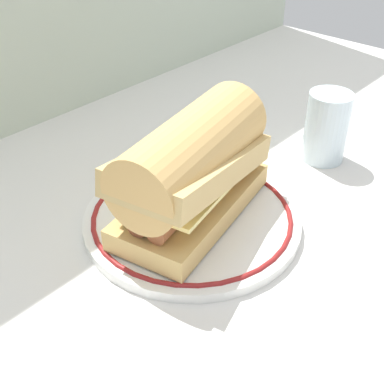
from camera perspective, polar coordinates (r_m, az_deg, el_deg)
ground_plane at (r=0.59m, az=-2.69°, el=-4.35°), size 1.50×1.50×0.00m
plate at (r=0.59m, az=-0.00°, el=-2.95°), size 0.25×0.25×0.01m
sausage_sandwich at (r=0.55m, az=-0.00°, el=2.82°), size 0.22×0.14×0.12m
drinking_glass at (r=0.72m, az=14.89°, el=6.63°), size 0.06×0.06×0.10m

